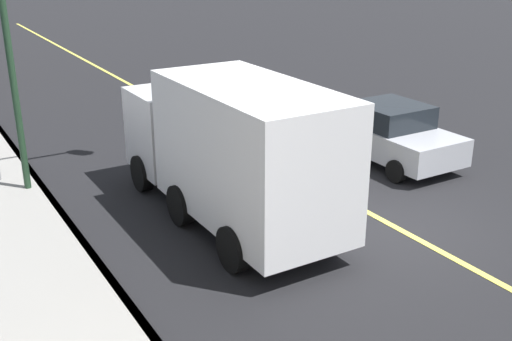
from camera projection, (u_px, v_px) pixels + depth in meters
The scene contains 7 objects.
ground at pixel (392, 226), 13.44m from camera, with size 200.00×200.00×0.00m, color black.
sidewalk_slab at pixel (29, 330), 9.72m from camera, with size 80.00×3.33×0.15m, color gray.
curb_edge at pixel (125, 301), 10.49m from camera, with size 80.00×0.16×0.15m, color slate.
lane_stripe_center at pixel (392, 225), 13.44m from camera, with size 80.00×0.16×0.01m, color #D8CC4C.
car_silver at pixel (387, 132), 17.16m from camera, with size 4.37×2.11×1.63m.
truck_white at pixel (231, 147), 13.13m from camera, with size 6.76×2.40×3.20m.
traffic_light_mast at pixel (73, 4), 14.34m from camera, with size 0.28×4.34×6.50m.
Camera 1 is at (-8.89, 8.81, 5.85)m, focal length 43.30 mm.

